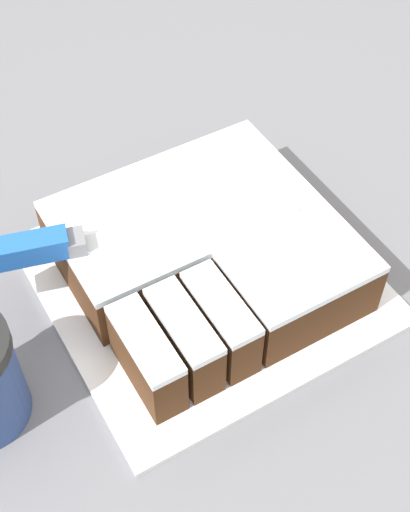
{
  "coord_description": "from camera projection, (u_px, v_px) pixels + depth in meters",
  "views": [
    {
      "loc": [
        -0.29,
        -0.43,
        1.47
      ],
      "look_at": [
        -0.07,
        -0.06,
        0.97
      ],
      "focal_mm": 50.0,
      "sensor_mm": 36.0,
      "label": 1
    }
  ],
  "objects": [
    {
      "name": "cake",
      "position": [
        206.0,
        253.0,
        0.66
      ],
      "size": [
        0.23,
        0.23,
        0.06
      ],
      "color": "#472814",
      "rests_on": "cake_board"
    },
    {
      "name": "countertop",
      "position": [
        225.0,
        419.0,
        1.1
      ],
      "size": [
        1.4,
        1.1,
        0.93
      ],
      "color": "slate",
      "rests_on": "ground_plane"
    },
    {
      "name": "cake_board",
      "position": [
        205.0,
        279.0,
        0.68
      ],
      "size": [
        0.29,
        0.28,
        0.01
      ],
      "color": "white",
      "rests_on": "countertop"
    },
    {
      "name": "knife",
      "position": [
        57.0,
        245.0,
        0.61
      ],
      "size": [
        0.3,
        0.1,
        0.02
      ],
      "rotation": [
        0.0,
        0.0,
        -0.26
      ],
      "color": "silver",
      "rests_on": "cake"
    }
  ]
}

